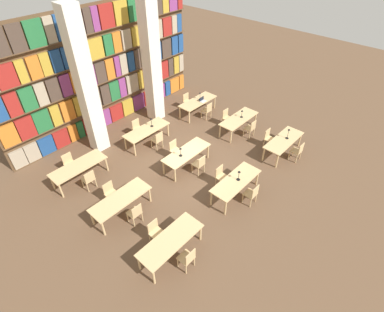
# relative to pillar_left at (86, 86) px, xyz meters

# --- Properties ---
(ground_plane) EXTENTS (40.00, 40.00, 0.00)m
(ground_plane) POSITION_rel_pillar_left_xyz_m (1.71, -3.81, -3.00)
(ground_plane) COLOR brown
(bookshelf_bank) EXTENTS (10.21, 0.35, 5.50)m
(bookshelf_bank) POSITION_rel_pillar_left_xyz_m (1.70, 1.29, -0.29)
(bookshelf_bank) COLOR brown
(bookshelf_bank) RESTS_ON ground_plane
(pillar_left) EXTENTS (0.64, 0.64, 6.00)m
(pillar_left) POSITION_rel_pillar_left_xyz_m (0.00, 0.00, 0.00)
(pillar_left) COLOR silver
(pillar_left) RESTS_ON ground_plane
(pillar_center) EXTENTS (0.64, 0.64, 6.00)m
(pillar_center) POSITION_rel_pillar_left_xyz_m (3.43, 0.00, 0.00)
(pillar_center) COLOR silver
(pillar_center) RESTS_ON ground_plane
(reading_table_0) EXTENTS (2.16, 0.80, 0.73)m
(reading_table_0) POSITION_rel_pillar_left_xyz_m (-1.68, -6.29, -2.35)
(reading_table_0) COLOR tan
(reading_table_0) RESTS_ON ground_plane
(chair_0) EXTENTS (0.42, 0.40, 0.88)m
(chair_0) POSITION_rel_pillar_left_xyz_m (-1.68, -6.98, -2.52)
(chair_0) COLOR tan
(chair_0) RESTS_ON ground_plane
(chair_1) EXTENTS (0.42, 0.40, 0.88)m
(chair_1) POSITION_rel_pillar_left_xyz_m (-1.68, -5.60, -2.52)
(chair_1) COLOR tan
(chair_1) RESTS_ON ground_plane
(reading_table_1) EXTENTS (2.16, 0.80, 0.73)m
(reading_table_1) POSITION_rel_pillar_left_xyz_m (1.69, -6.25, -2.35)
(reading_table_1) COLOR tan
(reading_table_1) RESTS_ON ground_plane
(chair_2) EXTENTS (0.42, 0.40, 0.88)m
(chair_2) POSITION_rel_pillar_left_xyz_m (1.74, -6.93, -2.52)
(chair_2) COLOR tan
(chair_2) RESTS_ON ground_plane
(chair_3) EXTENTS (0.42, 0.40, 0.88)m
(chair_3) POSITION_rel_pillar_left_xyz_m (1.74, -5.56, -2.52)
(chair_3) COLOR tan
(chair_3) RESTS_ON ground_plane
(desk_lamp_0) EXTENTS (0.14, 0.14, 0.44)m
(desk_lamp_0) POSITION_rel_pillar_left_xyz_m (1.78, -6.28, -1.98)
(desk_lamp_0) COLOR black
(desk_lamp_0) RESTS_ON reading_table_1
(reading_table_2) EXTENTS (2.16, 0.80, 0.73)m
(reading_table_2) POSITION_rel_pillar_left_xyz_m (5.11, -6.30, -2.35)
(reading_table_2) COLOR tan
(reading_table_2) RESTS_ON ground_plane
(chair_4) EXTENTS (0.42, 0.40, 0.88)m
(chair_4) POSITION_rel_pillar_left_xyz_m (5.11, -6.98, -2.52)
(chair_4) COLOR tan
(chair_4) RESTS_ON ground_plane
(chair_5) EXTENTS (0.42, 0.40, 0.88)m
(chair_5) POSITION_rel_pillar_left_xyz_m (5.11, -5.61, -2.52)
(chair_5) COLOR tan
(chair_5) RESTS_ON ground_plane
(desk_lamp_1) EXTENTS (0.14, 0.14, 0.50)m
(desk_lamp_1) POSITION_rel_pillar_left_xyz_m (5.28, -6.34, -1.94)
(desk_lamp_1) COLOR black
(desk_lamp_1) RESTS_ON reading_table_2
(reading_table_3) EXTENTS (2.16, 0.80, 0.73)m
(reading_table_3) POSITION_rel_pillar_left_xyz_m (-1.67, -3.84, -2.35)
(reading_table_3) COLOR tan
(reading_table_3) RESTS_ON ground_plane
(chair_6) EXTENTS (0.42, 0.40, 0.88)m
(chair_6) POSITION_rel_pillar_left_xyz_m (-1.63, -4.53, -2.52)
(chair_6) COLOR tan
(chair_6) RESTS_ON ground_plane
(chair_7) EXTENTS (0.42, 0.40, 0.88)m
(chair_7) POSITION_rel_pillar_left_xyz_m (-1.63, -3.16, -2.52)
(chair_7) COLOR tan
(chair_7) RESTS_ON ground_plane
(reading_table_4) EXTENTS (2.16, 0.80, 0.73)m
(reading_table_4) POSITION_rel_pillar_left_xyz_m (1.68, -3.79, -2.35)
(reading_table_4) COLOR tan
(reading_table_4) RESTS_ON ground_plane
(chair_8) EXTENTS (0.42, 0.40, 0.88)m
(chair_8) POSITION_rel_pillar_left_xyz_m (1.70, -4.47, -2.52)
(chair_8) COLOR tan
(chair_8) RESTS_ON ground_plane
(chair_9) EXTENTS (0.42, 0.40, 0.88)m
(chair_9) POSITION_rel_pillar_left_xyz_m (1.70, -3.10, -2.52)
(chair_9) COLOR tan
(chair_9) RESTS_ON ground_plane
(desk_lamp_2) EXTENTS (0.14, 0.14, 0.41)m
(desk_lamp_2) POSITION_rel_pillar_left_xyz_m (1.36, -3.78, -2.00)
(desk_lamp_2) COLOR black
(desk_lamp_2) RESTS_ON reading_table_4
(reading_table_5) EXTENTS (2.16, 0.80, 0.73)m
(reading_table_5) POSITION_rel_pillar_left_xyz_m (5.21, -3.87, -2.35)
(reading_table_5) COLOR tan
(reading_table_5) RESTS_ON ground_plane
(chair_10) EXTENTS (0.42, 0.40, 0.88)m
(chair_10) POSITION_rel_pillar_left_xyz_m (5.22, -4.56, -2.52)
(chair_10) COLOR tan
(chair_10) RESTS_ON ground_plane
(chair_11) EXTENTS (0.42, 0.40, 0.88)m
(chair_11) POSITION_rel_pillar_left_xyz_m (5.22, -3.19, -2.52)
(chair_11) COLOR tan
(chair_11) RESTS_ON ground_plane
(desk_lamp_3) EXTENTS (0.14, 0.14, 0.39)m
(desk_lamp_3) POSITION_rel_pillar_left_xyz_m (5.37, -3.91, -2.02)
(desk_lamp_3) COLOR black
(desk_lamp_3) RESTS_ON reading_table_5
(reading_table_6) EXTENTS (2.16, 0.80, 0.73)m
(reading_table_6) POSITION_rel_pillar_left_xyz_m (-1.73, -1.27, -2.35)
(reading_table_6) COLOR tan
(reading_table_6) RESTS_ON ground_plane
(chair_12) EXTENTS (0.42, 0.40, 0.88)m
(chair_12) POSITION_rel_pillar_left_xyz_m (-1.76, -1.96, -2.52)
(chair_12) COLOR tan
(chair_12) RESTS_ON ground_plane
(chair_13) EXTENTS (0.42, 0.40, 0.88)m
(chair_13) POSITION_rel_pillar_left_xyz_m (-1.76, -0.59, -2.52)
(chair_13) COLOR tan
(chair_13) RESTS_ON ground_plane
(reading_table_7) EXTENTS (2.16, 0.80, 0.73)m
(reading_table_7) POSITION_rel_pillar_left_xyz_m (1.67, -1.35, -2.35)
(reading_table_7) COLOR tan
(reading_table_7) RESTS_ON ground_plane
(chair_14) EXTENTS (0.42, 0.40, 0.88)m
(chair_14) POSITION_rel_pillar_left_xyz_m (1.69, -2.03, -2.52)
(chair_14) COLOR tan
(chair_14) RESTS_ON ground_plane
(chair_15) EXTENTS (0.42, 0.40, 0.88)m
(chair_15) POSITION_rel_pillar_left_xyz_m (1.69, -0.66, -2.52)
(chair_15) COLOR tan
(chair_15) RESTS_ON ground_plane
(desk_lamp_4) EXTENTS (0.14, 0.14, 0.44)m
(desk_lamp_4) POSITION_rel_pillar_left_xyz_m (2.00, -1.34, -1.98)
(desk_lamp_4) COLOR black
(desk_lamp_4) RESTS_ON reading_table_7
(reading_table_8) EXTENTS (2.16, 0.80, 0.73)m
(reading_table_8) POSITION_rel_pillar_left_xyz_m (5.15, -1.34, -2.35)
(reading_table_8) COLOR tan
(reading_table_8) RESTS_ON ground_plane
(chair_16) EXTENTS (0.42, 0.40, 0.88)m
(chair_16) POSITION_rel_pillar_left_xyz_m (5.10, -2.03, -2.52)
(chair_16) COLOR tan
(chair_16) RESTS_ON ground_plane
(chair_17) EXTENTS (0.42, 0.40, 0.88)m
(chair_17) POSITION_rel_pillar_left_xyz_m (5.10, -0.66, -2.52)
(chair_17) COLOR tan
(chair_17) RESTS_ON ground_plane
(desk_lamp_5) EXTENTS (0.14, 0.14, 0.41)m
(desk_lamp_5) POSITION_rel_pillar_left_xyz_m (5.34, -1.32, -2.00)
(desk_lamp_5) COLOR black
(desk_lamp_5) RESTS_ON reading_table_8
(laptop) EXTENTS (0.32, 0.22, 0.21)m
(laptop) POSITION_rel_pillar_left_xyz_m (5.30, -1.55, -2.23)
(laptop) COLOR silver
(laptop) RESTS_ON reading_table_8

